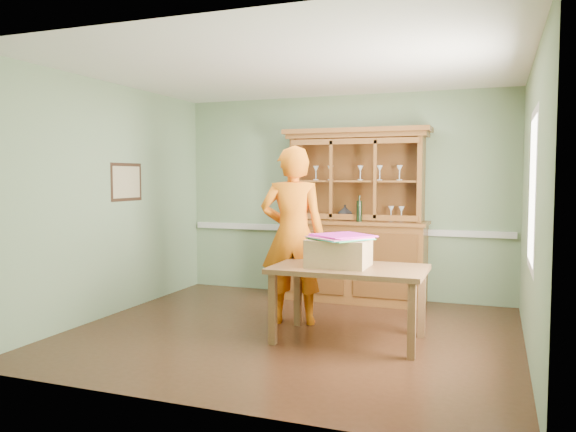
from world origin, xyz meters
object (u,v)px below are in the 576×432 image
at_px(cardboard_box, 339,253).
at_px(person, 293,235).
at_px(china_hutch, 355,241).
at_px(dining_table, 349,275).

bearing_deg(cardboard_box, person, 143.76).
distance_m(china_hutch, person, 1.42).
distance_m(china_hutch, cardboard_box, 1.86).
bearing_deg(dining_table, china_hutch, 101.78).
distance_m(dining_table, person, 0.94).
xyz_separation_m(china_hutch, dining_table, (0.38, -1.82, -0.13)).
bearing_deg(dining_table, cardboard_box, -167.43).
bearing_deg(cardboard_box, china_hutch, 98.79).
bearing_deg(dining_table, person, 148.62).
distance_m(dining_table, cardboard_box, 0.24).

